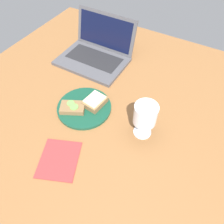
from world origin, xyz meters
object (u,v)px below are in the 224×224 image
object	(u,v)px
sandwich_with_cucumber	(73,108)
napkin	(59,159)
laptop	(96,52)
wine_glass	(145,115)
sandwich_with_cheese	(95,101)
plate	(84,107)

from	to	relation	value
sandwich_with_cucumber	napkin	bearing A→B (deg)	-66.57
laptop	wine_glass	bearing A→B (deg)	-37.06
wine_glass	sandwich_with_cheese	bearing A→B (deg)	173.96
sandwich_with_cheese	wine_glass	xyz separation A→B (cm)	(23.36, -2.47, 7.70)
sandwich_with_cucumber	napkin	world-z (taller)	sandwich_with_cucumber
sandwich_with_cheese	wine_glass	world-z (taller)	wine_glass
sandwich_with_cheese	wine_glass	distance (cm)	24.72
napkin	sandwich_with_cheese	bearing A→B (deg)	95.40
plate	laptop	size ratio (longest dim) A/B	0.67
wine_glass	napkin	bearing A→B (deg)	-129.03
plate	sandwich_with_cheese	world-z (taller)	sandwich_with_cheese
sandwich_with_cucumber	laptop	size ratio (longest dim) A/B	0.35
wine_glass	napkin	world-z (taller)	wine_glass
wine_glass	napkin	distance (cm)	34.46
plate	napkin	bearing A→B (deg)	-76.57
sandwich_with_cucumber	napkin	distance (cm)	22.77
wine_glass	laptop	xyz separation A→B (cm)	(-40.74, 30.77, -6.73)
plate	sandwich_with_cucumber	distance (cm)	5.13
sandwich_with_cucumber	napkin	size ratio (longest dim) A/B	0.75
plate	wine_glass	bearing A→B (deg)	2.47
wine_glass	laptop	distance (cm)	51.49
plate	napkin	distance (cm)	25.09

